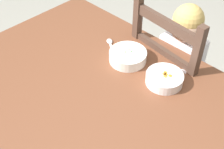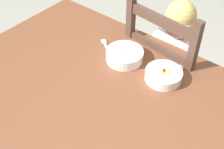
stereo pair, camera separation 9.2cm
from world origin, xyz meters
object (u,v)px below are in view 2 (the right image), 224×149
(child_figure, at_px, (172,56))
(bowl_of_peas, at_px, (124,55))
(dining_table, at_px, (93,101))
(bowl_of_carrots, at_px, (164,75))
(dining_chair, at_px, (167,77))
(spoon, at_px, (105,44))

(child_figure, height_order, bowl_of_peas, child_figure)
(dining_table, xyz_separation_m, bowl_of_carrots, (0.22, 0.24, 0.12))
(bowl_of_peas, bearing_deg, child_figure, 69.32)
(child_figure, relative_size, bowl_of_carrots, 5.70)
(dining_chair, height_order, spoon, dining_chair)
(bowl_of_carrots, relative_size, spoon, 1.34)
(dining_chair, height_order, bowl_of_carrots, dining_chair)
(spoon, bearing_deg, bowl_of_peas, -12.47)
(spoon, bearing_deg, child_figure, 44.89)
(dining_chair, xyz_separation_m, child_figure, (0.01, -0.00, 0.16))
(bowl_of_peas, bearing_deg, dining_chair, 70.51)
(dining_chair, height_order, bowl_of_peas, dining_chair)
(dining_table, bearing_deg, bowl_of_peas, 90.42)
(bowl_of_carrots, bearing_deg, dining_chair, 111.49)
(bowl_of_peas, bearing_deg, dining_table, -89.58)
(child_figure, relative_size, bowl_of_peas, 5.27)
(child_figure, xyz_separation_m, bowl_of_carrots, (0.11, -0.29, 0.14))
(child_figure, distance_m, spoon, 0.39)
(child_figure, height_order, spoon, child_figure)
(bowl_of_peas, xyz_separation_m, bowl_of_carrots, (0.22, 0.00, -0.00))
(dining_chair, bearing_deg, dining_table, -100.97)
(dining_chair, distance_m, spoon, 0.46)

